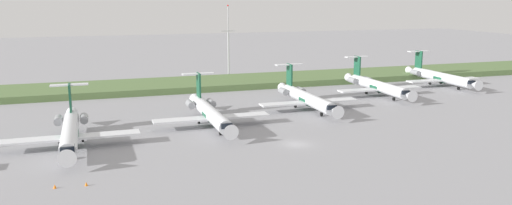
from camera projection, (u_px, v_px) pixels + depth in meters
ground_plane at (245, 109)px, 115.12m from camera, size 500.00×500.00×0.00m
grass_berm at (212, 83)px, 145.11m from camera, size 320.00×20.00×1.70m
regional_jet_second at (70, 131)px, 85.98m from camera, size 22.81×31.00×9.00m
regional_jet_third at (210, 113)px, 99.96m from camera, size 22.81×31.00×9.00m
regional_jet_fourth at (306, 98)px, 114.84m from camera, size 22.81×31.00×9.00m
regional_jet_fifth at (377, 85)px, 131.28m from camera, size 22.81×31.00×9.00m
regional_jet_sixth at (440, 77)px, 145.85m from camera, size 22.81×31.00×9.00m
antenna_mast at (228, 49)px, 155.51m from camera, size 4.40×0.50×22.79m
safety_cone_front_marker at (55, 186)px, 66.92m from camera, size 0.44×0.44×0.55m
safety_cone_mid_marker at (86, 184)px, 67.85m from camera, size 0.44×0.44×0.55m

